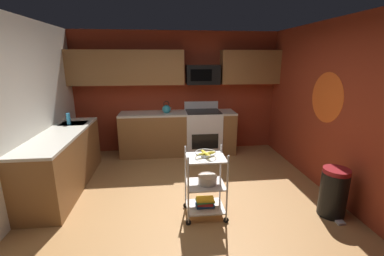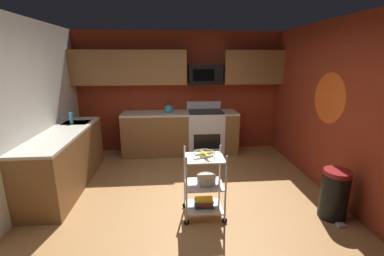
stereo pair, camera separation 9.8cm
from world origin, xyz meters
TOP-DOWN VIEW (x-y plane):
  - floor at (0.00, 0.00)m, footprint 4.40×4.80m
  - wall_back at (0.00, 2.43)m, footprint 4.52×0.06m
  - wall_left at (-2.23, 0.00)m, footprint 0.06×4.80m
  - wall_right at (2.23, 0.00)m, footprint 0.06×4.80m
  - wall_flower_decal at (2.20, 0.40)m, footprint 0.00×0.77m
  - counter_run at (-0.90, 1.46)m, footprint 3.43×2.75m
  - oven_range at (0.54, 2.10)m, footprint 0.76×0.65m
  - upper_cabinets at (-0.12, 2.24)m, footprint 4.40×0.33m
  - microwave at (0.54, 2.21)m, footprint 0.70×0.39m
  - rolling_cart at (0.22, -0.29)m, footprint 0.55×0.42m
  - fruit_bowl at (0.22, -0.29)m, footprint 0.27×0.27m
  - mixing_bowl_large at (0.24, -0.29)m, footprint 0.25×0.25m
  - book_stack at (0.22, -0.29)m, footprint 0.25×0.16m
  - kettle at (-0.24, 2.10)m, footprint 0.21×0.18m
  - dish_soap_bottle at (-1.94, 1.26)m, footprint 0.06×0.06m
  - trash_can at (1.90, -0.46)m, footprint 0.34×0.42m

SIDE VIEW (x-z plane):
  - floor at x=0.00m, z-range -0.04..0.00m
  - book_stack at x=0.22m, z-range 0.13..0.24m
  - trash_can at x=1.90m, z-range 0.00..0.66m
  - rolling_cart at x=0.22m, z-range -0.01..0.91m
  - counter_run at x=-0.90m, z-range 0.00..0.92m
  - oven_range at x=0.54m, z-range -0.07..1.03m
  - mixing_bowl_large at x=0.24m, z-range 0.46..0.58m
  - fruit_bowl at x=0.22m, z-range 0.84..0.91m
  - kettle at x=-0.24m, z-range 0.86..1.13m
  - dish_soap_bottle at x=-1.94m, z-range 0.92..1.12m
  - wall_back at x=0.00m, z-range 0.00..2.60m
  - wall_left at x=-2.23m, z-range 0.00..2.60m
  - wall_right at x=2.23m, z-range 0.00..2.60m
  - wall_flower_decal at x=2.20m, z-range 1.06..1.84m
  - microwave at x=0.54m, z-range 1.50..1.90m
  - upper_cabinets at x=-0.12m, z-range 1.50..2.20m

